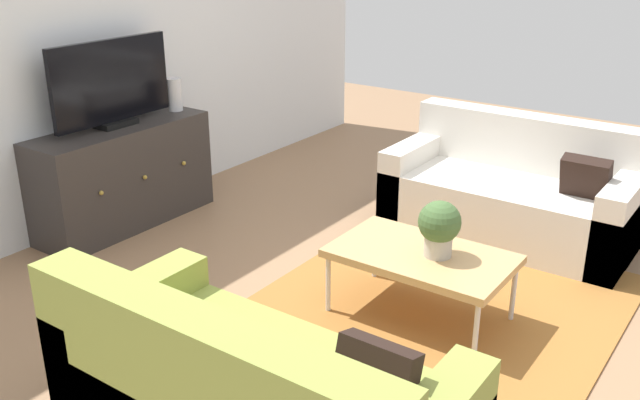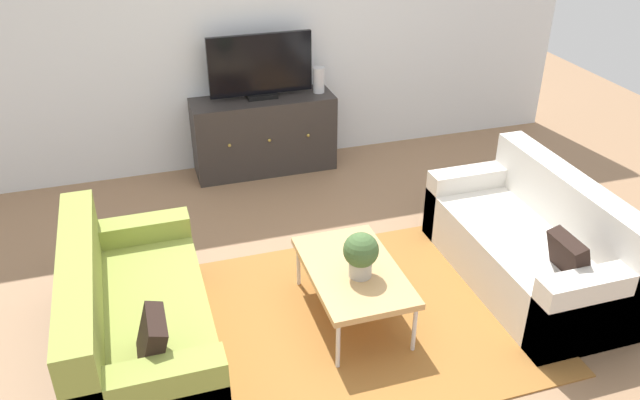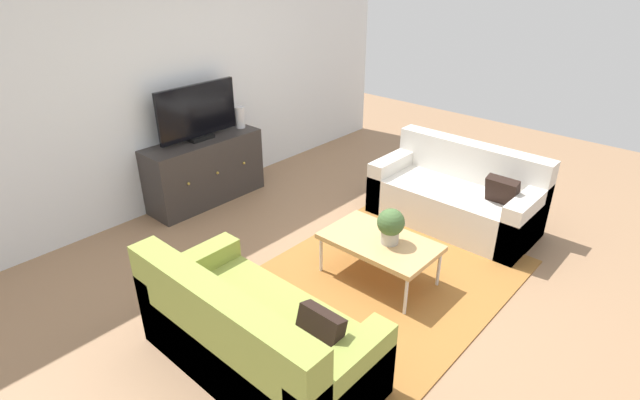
{
  "view_description": "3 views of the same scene",
  "coord_description": "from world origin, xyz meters",
  "px_view_note": "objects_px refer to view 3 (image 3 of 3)",
  "views": [
    {
      "loc": [
        -3.11,
        -1.64,
        2.07
      ],
      "look_at": [
        0.0,
        0.55,
        0.56
      ],
      "focal_mm": 39.48,
      "sensor_mm": 36.0,
      "label": 1
    },
    {
      "loc": [
        -1.22,
        -3.35,
        2.88
      ],
      "look_at": [
        0.0,
        0.55,
        0.56
      ],
      "focal_mm": 36.19,
      "sensor_mm": 36.0,
      "label": 2
    },
    {
      "loc": [
        -3.0,
        -2.13,
        2.6
      ],
      "look_at": [
        0.0,
        0.55,
        0.56
      ],
      "focal_mm": 27.85,
      "sensor_mm": 36.0,
      "label": 3
    }
  ],
  "objects_px": {
    "couch_right_side": "(458,197)",
    "flat_screen_tv": "(197,113)",
    "couch_left_side": "(250,340)",
    "potted_plant": "(391,225)",
    "tv_console": "(205,170)",
    "coffee_table": "(380,243)",
    "glass_vase": "(240,117)"
  },
  "relations": [
    {
      "from": "couch_right_side",
      "to": "tv_console",
      "type": "xyz_separation_m",
      "value": [
        -1.46,
        2.37,
        0.09
      ]
    },
    {
      "from": "couch_right_side",
      "to": "flat_screen_tv",
      "type": "xyz_separation_m",
      "value": [
        -1.46,
        2.39,
        0.76
      ]
    },
    {
      "from": "tv_console",
      "to": "glass_vase",
      "type": "bearing_deg",
      "value": 0.0
    },
    {
      "from": "coffee_table",
      "to": "potted_plant",
      "type": "xyz_separation_m",
      "value": [
        0.02,
        -0.08,
        0.2
      ]
    },
    {
      "from": "potted_plant",
      "to": "flat_screen_tv",
      "type": "relative_size",
      "value": 0.32
    },
    {
      "from": "coffee_table",
      "to": "flat_screen_tv",
      "type": "xyz_separation_m",
      "value": [
        -0.05,
        2.4,
        0.67
      ]
    },
    {
      "from": "tv_console",
      "to": "flat_screen_tv",
      "type": "height_order",
      "value": "flat_screen_tv"
    },
    {
      "from": "couch_right_side",
      "to": "flat_screen_tv",
      "type": "distance_m",
      "value": 2.9
    },
    {
      "from": "tv_console",
      "to": "glass_vase",
      "type": "distance_m",
      "value": 0.74
    },
    {
      "from": "tv_console",
      "to": "couch_left_side",
      "type": "bearing_deg",
      "value": -120.53
    },
    {
      "from": "couch_left_side",
      "to": "glass_vase",
      "type": "height_order",
      "value": "glass_vase"
    },
    {
      "from": "flat_screen_tv",
      "to": "glass_vase",
      "type": "distance_m",
      "value": 0.58
    },
    {
      "from": "potted_plant",
      "to": "glass_vase",
      "type": "bearing_deg",
      "value": 78.85
    },
    {
      "from": "potted_plant",
      "to": "tv_console",
      "type": "relative_size",
      "value": 0.23
    },
    {
      "from": "coffee_table",
      "to": "flat_screen_tv",
      "type": "height_order",
      "value": "flat_screen_tv"
    },
    {
      "from": "couch_right_side",
      "to": "coffee_table",
      "type": "relative_size",
      "value": 1.72
    },
    {
      "from": "coffee_table",
      "to": "tv_console",
      "type": "relative_size",
      "value": 0.72
    },
    {
      "from": "couch_left_side",
      "to": "coffee_table",
      "type": "bearing_deg",
      "value": -0.16
    },
    {
      "from": "couch_right_side",
      "to": "glass_vase",
      "type": "height_order",
      "value": "glass_vase"
    },
    {
      "from": "tv_console",
      "to": "flat_screen_tv",
      "type": "relative_size",
      "value": 1.39
    },
    {
      "from": "couch_left_side",
      "to": "tv_console",
      "type": "distance_m",
      "value": 2.76
    },
    {
      "from": "couch_right_side",
      "to": "potted_plant",
      "type": "relative_size",
      "value": 5.33
    },
    {
      "from": "couch_left_side",
      "to": "potted_plant",
      "type": "distance_m",
      "value": 1.5
    },
    {
      "from": "coffee_table",
      "to": "potted_plant",
      "type": "relative_size",
      "value": 3.11
    },
    {
      "from": "couch_left_side",
      "to": "coffee_table",
      "type": "relative_size",
      "value": 1.72
    },
    {
      "from": "flat_screen_tv",
      "to": "potted_plant",
      "type": "bearing_deg",
      "value": -88.43
    },
    {
      "from": "potted_plant",
      "to": "coffee_table",
      "type": "bearing_deg",
      "value": 100.76
    },
    {
      "from": "couch_right_side",
      "to": "flat_screen_tv",
      "type": "bearing_deg",
      "value": 121.38
    },
    {
      "from": "coffee_table",
      "to": "tv_console",
      "type": "height_order",
      "value": "tv_console"
    },
    {
      "from": "potted_plant",
      "to": "couch_right_side",
      "type": "bearing_deg",
      "value": 3.65
    },
    {
      "from": "coffee_table",
      "to": "glass_vase",
      "type": "height_order",
      "value": "glass_vase"
    },
    {
      "from": "couch_left_side",
      "to": "potted_plant",
      "type": "relative_size",
      "value": 5.33
    }
  ]
}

